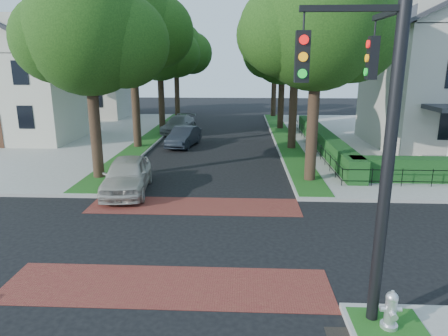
{
  "coord_description": "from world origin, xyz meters",
  "views": [
    {
      "loc": [
        2.03,
        -12.89,
        5.92
      ],
      "look_at": [
        1.26,
        3.6,
        1.6
      ],
      "focal_mm": 32.0,
      "sensor_mm": 36.0,
      "label": 1
    }
  ],
  "objects": [
    {
      "name": "hedge_main_road",
      "position": [
        7.7,
        15.0,
        0.75
      ],
      "size": [
        1.0,
        18.0,
        1.2
      ],
      "primitive_type": "cube",
      "color": "#153D16",
      "rests_on": "sidewalk_ne"
    },
    {
      "name": "tree_right_back",
      "position": [
        5.6,
        33.23,
        7.27
      ],
      "size": [
        7.5,
        6.45,
        10.2
      ],
      "color": "black",
      "rests_on": "sidewalk_ne"
    },
    {
      "name": "fire_hydrant",
      "position": [
        5.38,
        -4.94,
        0.6
      ],
      "size": [
        0.5,
        0.53,
        0.93
      ],
      "rotation": [
        0.0,
        0.0,
        0.41
      ],
      "color": "silver",
      "rests_on": "sidewalk_se"
    },
    {
      "name": "tree_left_mid",
      "position": [
        -5.39,
        15.24,
        8.34
      ],
      "size": [
        8.0,
        6.88,
        11.48
      ],
      "color": "black",
      "rests_on": "sidewalk_nw"
    },
    {
      "name": "house_left_near",
      "position": [
        -15.49,
        17.99,
        5.04
      ],
      "size": [
        10.0,
        9.0,
        10.14
      ],
      "color": "beige",
      "rests_on": "sidewalk_nw"
    },
    {
      "name": "tree_left_far",
      "position": [
        -5.4,
        24.22,
        7.12
      ],
      "size": [
        7.0,
        6.02,
        9.86
      ],
      "color": "black",
      "rests_on": "sidewalk_nw"
    },
    {
      "name": "parked_car_middle",
      "position": [
        -2.3,
        15.93,
        0.72
      ],
      "size": [
        2.23,
        4.56,
        1.44
      ],
      "primitive_type": "imported",
      "rotation": [
        0.0,
        0.0,
        -0.17
      ],
      "color": "black",
      "rests_on": "ground"
    },
    {
      "name": "traffic_signal",
      "position": [
        4.89,
        -4.41,
        4.71
      ],
      "size": [
        2.17,
        2.0,
        8.0
      ],
      "color": "black",
      "rests_on": "sidewalk_se"
    },
    {
      "name": "crosswalk_far",
      "position": [
        0.0,
        3.2,
        0.01
      ],
      "size": [
        9.0,
        2.2,
        0.01
      ],
      "primitive_type": "cube",
      "color": "maroon",
      "rests_on": "ground"
    },
    {
      "name": "grass_strip_ne",
      "position": [
        5.4,
        19.1,
        0.16
      ],
      "size": [
        1.6,
        29.8,
        0.02
      ],
      "primitive_type": "cube",
      "color": "#164A15",
      "rests_on": "sidewalk_ne"
    },
    {
      "name": "tree_left_near",
      "position": [
        -5.4,
        7.23,
        7.27
      ],
      "size": [
        7.5,
        6.45,
        10.2
      ],
      "color": "black",
      "rests_on": "sidewalk_nw"
    },
    {
      "name": "grass_strip_nw",
      "position": [
        -5.4,
        19.1,
        0.16
      ],
      "size": [
        1.6,
        29.8,
        0.02
      ],
      "primitive_type": "cube",
      "color": "#164A15",
      "rests_on": "sidewalk_nw"
    },
    {
      "name": "tree_right_mid",
      "position": [
        5.61,
        15.25,
        7.99
      ],
      "size": [
        8.25,
        7.09,
        11.22
      ],
      "color": "black",
      "rests_on": "sidewalk_ne"
    },
    {
      "name": "parked_car_front",
      "position": [
        -3.4,
        5.0,
        0.84
      ],
      "size": [
        2.52,
        5.11,
        1.68
      ],
      "primitive_type": "imported",
      "rotation": [
        0.0,
        0.0,
        0.11
      ],
      "color": "#B6B0A4",
      "rests_on": "ground"
    },
    {
      "name": "tree_right_far",
      "position": [
        5.6,
        24.22,
        6.91
      ],
      "size": [
        7.25,
        6.23,
        9.74
      ],
      "color": "black",
      "rests_on": "sidewalk_ne"
    },
    {
      "name": "parked_car_rear",
      "position": [
        -3.6,
        21.79,
        0.74
      ],
      "size": [
        2.87,
        5.38,
        1.48
      ],
      "primitive_type": "imported",
      "rotation": [
        0.0,
        0.0,
        -0.16
      ],
      "color": "slate",
      "rests_on": "ground"
    },
    {
      "name": "fence_main_road",
      "position": [
        6.9,
        15.0,
        0.6
      ],
      "size": [
        0.06,
        18.0,
        0.9
      ],
      "primitive_type": null,
      "color": "black",
      "rests_on": "sidewalk_ne"
    },
    {
      "name": "tree_right_near",
      "position": [
        5.6,
        7.24,
        7.63
      ],
      "size": [
        7.75,
        6.67,
        10.66
      ],
      "color": "black",
      "rests_on": "sidewalk_ne"
    },
    {
      "name": "storm_drain",
      "position": [
        4.3,
        -5.0,
        0.01
      ],
      "size": [
        0.65,
        0.45,
        0.01
      ],
      "primitive_type": "cube",
      "color": "black",
      "rests_on": "ground"
    },
    {
      "name": "tree_left_back",
      "position": [
        -5.4,
        33.24,
        7.41
      ],
      "size": [
        7.75,
        6.66,
        10.44
      ],
      "color": "black",
      "rests_on": "sidewalk_nw"
    },
    {
      "name": "crosswalk_near",
      "position": [
        0.0,
        -3.2,
        0.01
      ],
      "size": [
        9.0,
        2.2,
        0.01
      ],
      "primitive_type": "cube",
      "color": "maroon",
      "rests_on": "ground"
    },
    {
      "name": "ground",
      "position": [
        0.0,
        0.0,
        0.0
      ],
      "size": [
        120.0,
        120.0,
        0.0
      ],
      "primitive_type": "plane",
      "color": "black",
      "rests_on": "ground"
    },
    {
      "name": "house_left_far",
      "position": [
        -15.49,
        31.99,
        5.04
      ],
      "size": [
        10.0,
        9.0,
        10.14
      ],
      "color": "#BCB6A8",
      "rests_on": "sidewalk_nw"
    }
  ]
}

